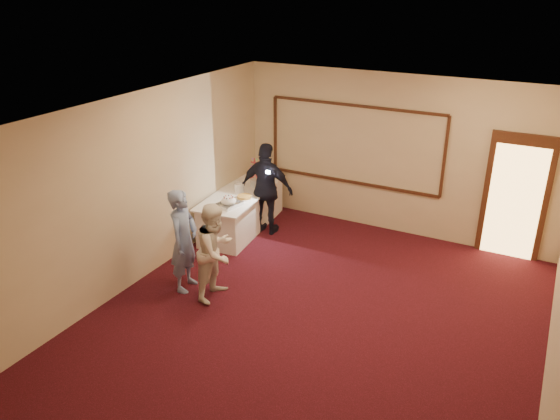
% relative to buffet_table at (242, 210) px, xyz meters
% --- Properties ---
extents(floor, '(7.00, 7.00, 0.00)m').
position_rel_buffet_table_xyz_m(floor, '(2.55, -2.20, -0.39)').
color(floor, black).
rests_on(floor, ground).
extents(room_walls, '(6.04, 7.04, 3.02)m').
position_rel_buffet_table_xyz_m(room_walls, '(2.55, -2.20, 1.64)').
color(room_walls, beige).
rests_on(room_walls, floor).
extents(wall_molding, '(3.45, 0.04, 1.55)m').
position_rel_buffet_table_xyz_m(wall_molding, '(1.75, 1.27, 1.21)').
color(wall_molding, '#381910').
rests_on(wall_molding, room_walls).
extents(doorway, '(1.05, 0.07, 2.20)m').
position_rel_buffet_table_xyz_m(doorway, '(4.70, 1.25, 0.69)').
color(doorway, '#381910').
rests_on(doorway, floor).
extents(buffet_table, '(1.14, 2.41, 0.77)m').
position_rel_buffet_table_xyz_m(buffet_table, '(0.00, 0.00, 0.00)').
color(buffet_table, white).
rests_on(buffet_table, floor).
extents(pavlova_tray, '(0.40, 0.52, 0.17)m').
position_rel_buffet_table_xyz_m(pavlova_tray, '(0.17, -0.72, 0.46)').
color(pavlova_tray, '#AAAEB1').
rests_on(pavlova_tray, buffet_table).
extents(cupcake_stand, '(0.30, 0.30, 0.44)m').
position_rel_buffet_table_xyz_m(cupcake_stand, '(-0.19, 0.83, 0.54)').
color(cupcake_stand, '#C63D4C').
rests_on(cupcake_stand, buffet_table).
extents(plate_stack_a, '(0.20, 0.20, 0.16)m').
position_rel_buffet_table_xyz_m(plate_stack_a, '(-0.04, -0.02, 0.46)').
color(plate_stack_a, white).
rests_on(plate_stack_a, buffet_table).
extents(plate_stack_b, '(0.17, 0.17, 0.15)m').
position_rel_buffet_table_xyz_m(plate_stack_b, '(0.08, 0.36, 0.46)').
color(plate_stack_b, white).
rests_on(plate_stack_b, buffet_table).
extents(tart, '(0.31, 0.31, 0.06)m').
position_rel_buffet_table_xyz_m(tart, '(0.24, -0.28, 0.41)').
color(tart, white).
rests_on(tart, buffet_table).
extents(man, '(0.50, 0.66, 1.65)m').
position_rel_buffet_table_xyz_m(man, '(0.38, -2.30, 0.44)').
color(man, '#7890C9').
rests_on(man, floor).
extents(woman, '(0.58, 0.74, 1.52)m').
position_rel_buffet_table_xyz_m(woman, '(0.94, -2.26, 0.37)').
color(woman, white).
rests_on(woman, floor).
extents(guest, '(1.07, 0.51, 1.77)m').
position_rel_buffet_table_xyz_m(guest, '(0.51, 0.07, 0.50)').
color(guest, black).
rests_on(guest, floor).
extents(camera_flash, '(0.08, 0.06, 0.05)m').
position_rel_buffet_table_xyz_m(camera_flash, '(0.68, -0.18, 0.94)').
color(camera_flash, white).
rests_on(camera_flash, guest).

